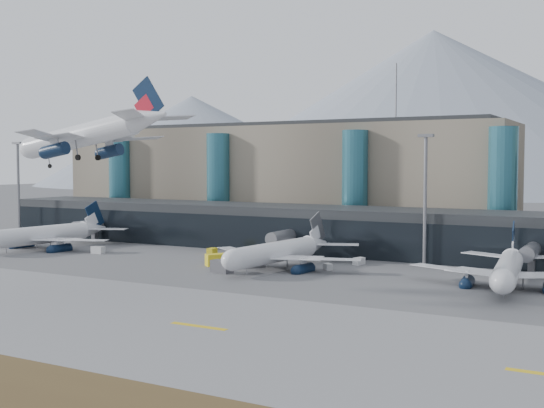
# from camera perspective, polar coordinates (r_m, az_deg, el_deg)

# --- Properties ---
(ground) EXTENTS (900.00, 900.00, 0.00)m
(ground) POSITION_cam_1_polar(r_m,az_deg,el_deg) (108.54, -10.36, -7.21)
(ground) COLOR #515154
(ground) RESTS_ON ground
(runway_strip) EXTENTS (400.00, 40.00, 0.04)m
(runway_strip) POSITION_cam_1_polar(r_m,az_deg,el_deg) (97.56, -15.96, -8.49)
(runway_strip) COLOR slate
(runway_strip) RESTS_ON ground
(runway_markings) EXTENTS (128.00, 1.00, 0.02)m
(runway_markings) POSITION_cam_1_polar(r_m,az_deg,el_deg) (97.55, -15.96, -8.47)
(runway_markings) COLOR gold
(runway_markings) RESTS_ON ground
(concourse) EXTENTS (170.00, 27.00, 10.00)m
(concourse) POSITION_cam_1_polar(r_m,az_deg,el_deg) (156.56, 3.01, -2.05)
(concourse) COLOR black
(concourse) RESTS_ON ground
(terminal_main) EXTENTS (130.00, 30.00, 31.00)m
(terminal_main) POSITION_cam_1_polar(r_m,az_deg,el_deg) (195.97, 0.49, 2.13)
(terminal_main) COLOR gray
(terminal_main) RESTS_ON ground
(teal_towers) EXTENTS (116.40, 19.40, 46.00)m
(teal_towers) POSITION_cam_1_polar(r_m,az_deg,el_deg) (177.20, 0.92, 1.53)
(teal_towers) COLOR #296475
(teal_towers) RESTS_ON ground
(lightmast_left) EXTENTS (3.00, 1.20, 25.60)m
(lightmast_left) POSITION_cam_1_polar(r_m,az_deg,el_deg) (195.04, -20.45, 1.60)
(lightmast_left) COLOR slate
(lightmast_left) RESTS_ON ground
(lightmast_mid) EXTENTS (3.00, 1.20, 25.60)m
(lightmast_mid) POSITION_cam_1_polar(r_m,az_deg,el_deg) (136.18, 12.70, 1.03)
(lightmast_mid) COLOR slate
(lightmast_mid) RESTS_ON ground
(hero_jet) EXTENTS (30.80, 31.89, 10.27)m
(hero_jet) POSITION_cam_1_polar(r_m,az_deg,el_deg) (109.80, -14.60, 6.22)
(hero_jet) COLOR silver
(hero_jet) RESTS_ON ground
(jet_parked_left) EXTENTS (36.68, 36.28, 11.86)m
(jet_parked_left) POSITION_cam_1_polar(r_m,az_deg,el_deg) (168.30, -17.87, -1.99)
(jet_parked_left) COLOR silver
(jet_parked_left) RESTS_ON ground
(jet_parked_mid) EXTENTS (34.54, 34.44, 11.20)m
(jet_parked_mid) POSITION_cam_1_polar(r_m,az_deg,el_deg) (130.94, 1.04, -3.45)
(jet_parked_mid) COLOR silver
(jet_parked_mid) RESTS_ON ground
(jet_parked_right) EXTENTS (33.44, 33.17, 10.82)m
(jet_parked_right) POSITION_cam_1_polar(r_m,az_deg,el_deg) (117.84, 19.23, -4.49)
(jet_parked_right) COLOR silver
(jet_parked_right) RESTS_ON ground
(veh_a) EXTENTS (2.91, 1.75, 1.59)m
(veh_a) POSITION_cam_1_polar(r_m,az_deg,el_deg) (155.50, -14.35, -3.74)
(veh_a) COLOR silver
(veh_a) RESTS_ON ground
(veh_b) EXTENTS (1.64, 2.50, 1.39)m
(veh_b) POSITION_cam_1_polar(r_m,az_deg,el_deg) (149.68, -5.04, -3.96)
(veh_b) COLOR yellow
(veh_b) RESTS_ON ground
(veh_c) EXTENTS (4.43, 2.95, 2.26)m
(veh_c) POSITION_cam_1_polar(r_m,az_deg,el_deg) (124.80, -4.22, -5.24)
(veh_c) COLOR #47474C
(veh_c) RESTS_ON ground
(veh_d) EXTENTS (1.96, 2.74, 1.41)m
(veh_d) POSITION_cam_1_polar(r_m,az_deg,el_deg) (135.25, 7.28, -4.77)
(veh_d) COLOR silver
(veh_d) RESTS_ON ground
(veh_f) EXTENTS (3.27, 3.67, 1.82)m
(veh_f) POSITION_cam_1_polar(r_m,az_deg,el_deg) (183.43, -20.08, -2.72)
(veh_f) COLOR #47474C
(veh_f) RESTS_ON ground
(veh_g) EXTENTS (2.33, 2.29, 1.20)m
(veh_g) POSITION_cam_1_polar(r_m,az_deg,el_deg) (128.29, 4.68, -5.24)
(veh_g) COLOR silver
(veh_g) RESTS_ON ground
(veh_h) EXTENTS (4.33, 4.67, 2.32)m
(veh_h) POSITION_cam_1_polar(r_m,az_deg,el_deg) (133.33, -4.64, -4.67)
(veh_h) COLOR yellow
(veh_h) RESTS_ON ground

